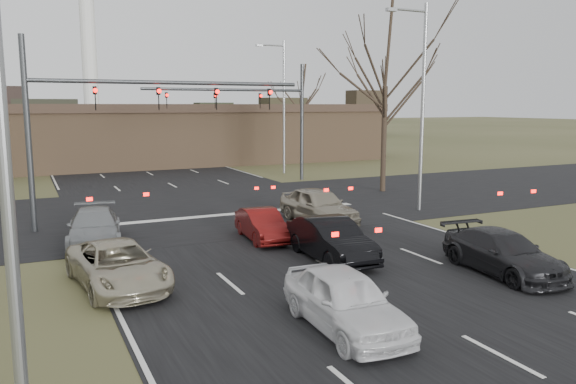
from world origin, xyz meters
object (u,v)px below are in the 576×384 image
object	(u,v)px
mast_arm_far	(265,108)
streetlight_right_near	(420,97)
car_black_hatch	(331,239)
car_grey_ahead	(94,227)
car_charcoal_sedan	(503,253)
mast_arm_near	(111,108)
car_white_sedan	(345,300)
car_silver_suv	(118,265)
streetlight_left	(13,76)
building	(155,134)
car_silver_ahead	(318,206)
car_red_ahead	(262,225)
streetlight_right_far	(282,100)

from	to	relation	value
mast_arm_far	streetlight_right_near	xyz separation A→B (m)	(2.64, -13.00, 0.57)
car_black_hatch	car_grey_ahead	world-z (taller)	car_black_hatch
mast_arm_far	car_charcoal_sedan	distance (m)	23.11
mast_arm_near	car_white_sedan	world-z (taller)	mast_arm_near
car_silver_suv	car_grey_ahead	distance (m)	5.50
mast_arm_near	car_black_hatch	bearing A→B (deg)	-57.46
mast_arm_near	mast_arm_far	xyz separation A→B (m)	(11.41, 10.00, -0.06)
streetlight_left	streetlight_right_near	xyz separation A→B (m)	(17.64, 14.00, 0.00)
building	car_black_hatch	bearing A→B (deg)	-92.53
car_silver_suv	car_silver_ahead	bearing A→B (deg)	22.89
car_white_sedan	car_grey_ahead	world-z (taller)	car_white_sedan
car_charcoal_sedan	car_red_ahead	distance (m)	8.88
mast_arm_far	car_charcoal_sedan	world-z (taller)	mast_arm_far
streetlight_right_far	car_white_sedan	xyz separation A→B (m)	(-11.52, -28.34, -4.87)
building	car_white_sedan	distance (m)	39.62
car_grey_ahead	mast_arm_far	bearing A→B (deg)	54.31
building	mast_arm_far	world-z (taller)	mast_arm_far
car_white_sedan	car_grey_ahead	distance (m)	11.79
streetlight_right_near	car_white_sedan	xyz separation A→B (m)	(-11.02, -11.34, -4.87)
mast_arm_far	car_silver_suv	xyz separation A→B (m)	(-12.68, -18.87, -4.37)
car_red_ahead	car_white_sedan	bearing A→B (deg)	-95.65
streetlight_right_near	streetlight_right_far	xyz separation A→B (m)	(0.50, 17.00, 0.00)
mast_arm_near	car_white_sedan	bearing A→B (deg)	-78.06
car_black_hatch	streetlight_left	bearing A→B (deg)	-137.25
car_charcoal_sedan	car_silver_ahead	size ratio (longest dim) A/B	0.98
car_black_hatch	car_grey_ahead	bearing A→B (deg)	143.32
streetlight_right_near	car_silver_ahead	world-z (taller)	streetlight_right_near
mast_arm_far	car_black_hatch	xyz separation A→B (m)	(-5.68, -18.98, -4.31)
building	streetlight_right_near	xyz separation A→B (m)	(6.82, -28.00, 2.92)
streetlight_right_far	car_silver_ahead	xyz separation A→B (m)	(-6.32, -17.48, -4.80)
car_silver_suv	mast_arm_far	bearing A→B (deg)	49.42
mast_arm_far	streetlight_left	bearing A→B (deg)	-119.06
streetlight_right_far	car_grey_ahead	xyz separation A→B (m)	(-15.82, -17.37, -4.91)
streetlight_right_near	car_grey_ahead	size ratio (longest dim) A/B	2.16
streetlight_right_near	car_red_ahead	bearing A→B (deg)	-165.84
building	car_white_sedan	bearing A→B (deg)	-96.09
streetlight_left	car_silver_ahead	xyz separation A→B (m)	(11.82, 13.52, -4.80)
car_white_sedan	car_black_hatch	distance (m)	6.00
streetlight_right_near	streetlight_right_far	distance (m)	17.01
car_charcoal_sedan	streetlight_right_near	bearing A→B (deg)	71.87
car_red_ahead	car_silver_ahead	bearing A→B (deg)	33.19
mast_arm_near	streetlight_right_far	size ratio (longest dim) A/B	1.21
building	car_charcoal_sedan	world-z (taller)	building
streetlight_left	car_red_ahead	size ratio (longest dim) A/B	2.74
car_silver_suv	car_charcoal_sedan	size ratio (longest dim) A/B	1.03
car_grey_ahead	streetlight_left	bearing A→B (deg)	-91.86
streetlight_left	streetlight_right_far	bearing A→B (deg)	59.66
streetlight_left	car_white_sedan	bearing A→B (deg)	21.84
building	mast_arm_near	world-z (taller)	mast_arm_near
mast_arm_far	streetlight_right_near	size ratio (longest dim) A/B	1.11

